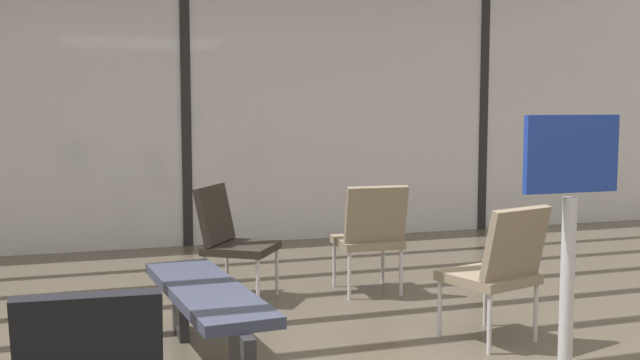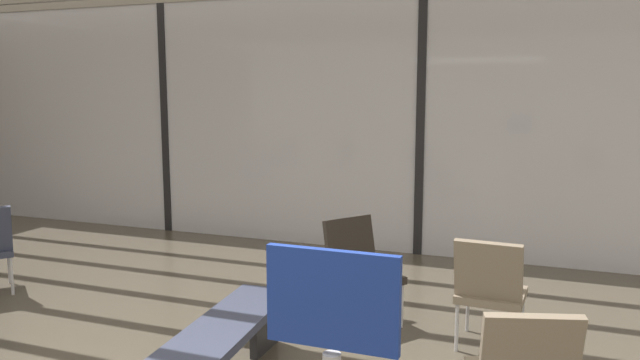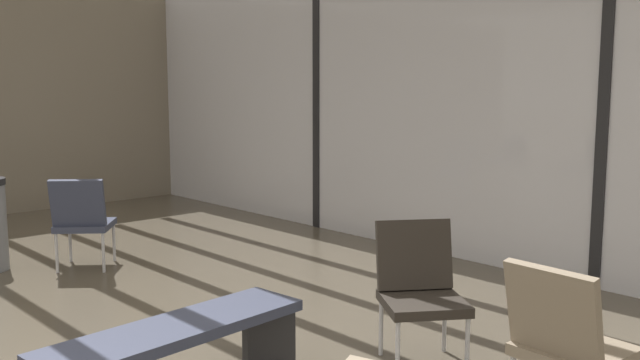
{
  "view_description": "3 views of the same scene",
  "coord_description": "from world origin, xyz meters",
  "px_view_note": "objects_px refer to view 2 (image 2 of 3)",
  "views": [
    {
      "loc": [
        -1.13,
        -2.74,
        1.48
      ],
      "look_at": [
        0.82,
        3.19,
        0.86
      ],
      "focal_mm": 42.41,
      "sensor_mm": 36.0,
      "label": 1
    },
    {
      "loc": [
        1.44,
        -1.87,
        1.93
      ],
      "look_at": [
        -1.19,
        5.01,
        0.85
      ],
      "focal_mm": 34.37,
      "sensor_mm": 36.0,
      "label": 2
    },
    {
      "loc": [
        2.67,
        -0.44,
        1.72
      ],
      "look_at": [
        -1.99,
        3.83,
        0.85
      ],
      "focal_mm": 39.32,
      "sensor_mm": 36.0,
      "label": 3
    }
  ],
  "objects_px": {
    "lounge_chair_6": "(359,265)",
    "waiting_bench": "(226,338)",
    "parked_airplane": "(553,76)",
    "lounge_chair_7": "(490,286)"
  },
  "relations": [
    {
      "from": "parked_airplane",
      "to": "lounge_chair_7",
      "type": "bearing_deg",
      "value": -92.23
    },
    {
      "from": "parked_airplane",
      "to": "waiting_bench",
      "type": "relative_size",
      "value": 7.59
    },
    {
      "from": "waiting_bench",
      "to": "lounge_chair_6",
      "type": "bearing_deg",
      "value": -21.46
    },
    {
      "from": "parked_airplane",
      "to": "waiting_bench",
      "type": "height_order",
      "value": "parked_airplane"
    },
    {
      "from": "lounge_chair_6",
      "to": "parked_airplane",
      "type": "bearing_deg",
      "value": 24.18
    },
    {
      "from": "lounge_chair_7",
      "to": "waiting_bench",
      "type": "xyz_separation_m",
      "value": [
        -1.51,
        -1.27,
        -0.13
      ]
    },
    {
      "from": "lounge_chair_7",
      "to": "waiting_bench",
      "type": "height_order",
      "value": "lounge_chair_7"
    },
    {
      "from": "lounge_chair_7",
      "to": "waiting_bench",
      "type": "distance_m",
      "value": 1.98
    },
    {
      "from": "lounge_chair_6",
      "to": "lounge_chair_7",
      "type": "xyz_separation_m",
      "value": [
        1.07,
        -0.19,
        0.0
      ]
    },
    {
      "from": "lounge_chair_6",
      "to": "waiting_bench",
      "type": "bearing_deg",
      "value": -162.32
    }
  ]
}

